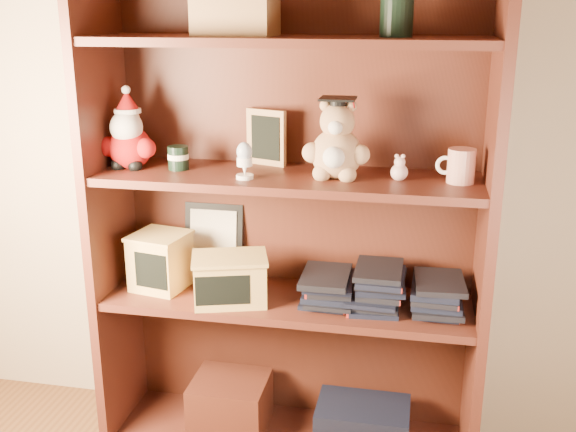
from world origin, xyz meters
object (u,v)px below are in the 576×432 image
object	(u,v)px
bookcase	(290,224)
treats_box	(160,261)
grad_teddy_bear	(337,147)
teacher_mug	(460,166)

from	to	relation	value
bookcase	treats_box	distance (m)	0.44
grad_teddy_bear	treats_box	xyz separation A→B (m)	(-0.57, 0.01, -0.40)
bookcase	teacher_mug	size ratio (longest dim) A/B	14.43
bookcase	teacher_mug	distance (m)	0.55
grad_teddy_bear	treats_box	world-z (taller)	grad_teddy_bear
bookcase	grad_teddy_bear	xyz separation A→B (m)	(0.15, -0.06, 0.26)
teacher_mug	bookcase	bearing A→B (deg)	174.22
teacher_mug	treats_box	xyz separation A→B (m)	(-0.92, -0.00, -0.36)
treats_box	bookcase	bearing A→B (deg)	6.99
teacher_mug	treats_box	bearing A→B (deg)	-179.95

